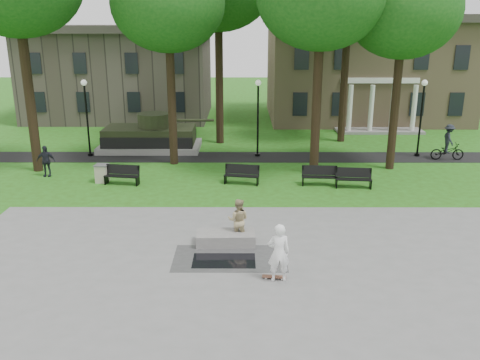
# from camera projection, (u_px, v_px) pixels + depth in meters

# --- Properties ---
(ground) EXTENTS (120.00, 120.00, 0.00)m
(ground) POSITION_uv_depth(u_px,v_px,m) (254.00, 234.00, 20.09)
(ground) COLOR #2A5413
(ground) RESTS_ON ground
(plaza) EXTENTS (22.00, 16.00, 0.02)m
(plaza) POSITION_uv_depth(u_px,v_px,m) (258.00, 300.00, 15.31)
(plaza) COLOR gray
(plaza) RESTS_ON ground
(footpath) EXTENTS (44.00, 2.60, 0.01)m
(footpath) POSITION_uv_depth(u_px,v_px,m) (250.00, 157.00, 31.54)
(footpath) COLOR black
(footpath) RESTS_ON ground
(building_right) EXTENTS (17.00, 12.00, 8.60)m
(building_right) POSITION_uv_depth(u_px,v_px,m) (364.00, 67.00, 43.59)
(building_right) COLOR #9E8460
(building_right) RESTS_ON ground
(building_left) EXTENTS (15.00, 10.00, 7.20)m
(building_left) POSITION_uv_depth(u_px,v_px,m) (122.00, 75.00, 44.35)
(building_left) COLOR #4C443D
(building_left) RESTS_ON ground
(tree_1) EXTENTS (6.20, 6.20, 11.63)m
(tree_1) POSITION_uv_depth(u_px,v_px,m) (168.00, 4.00, 27.47)
(tree_1) COLOR black
(tree_1) RESTS_ON ground
(tree_3) EXTENTS (6.00, 6.00, 11.19)m
(tree_3) POSITION_uv_depth(u_px,v_px,m) (404.00, 11.00, 26.58)
(tree_3) COLOR black
(tree_3) RESTS_ON ground
(lamp_left) EXTENTS (0.36, 0.36, 4.73)m
(lamp_left) POSITION_uv_depth(u_px,v_px,m) (86.00, 112.00, 31.03)
(lamp_left) COLOR black
(lamp_left) RESTS_ON ground
(lamp_mid) EXTENTS (0.36, 0.36, 4.73)m
(lamp_mid) POSITION_uv_depth(u_px,v_px,m) (258.00, 112.00, 31.00)
(lamp_mid) COLOR black
(lamp_mid) RESTS_ON ground
(lamp_right) EXTENTS (0.36, 0.36, 4.73)m
(lamp_right) POSITION_uv_depth(u_px,v_px,m) (422.00, 112.00, 30.97)
(lamp_right) COLOR black
(lamp_right) RESTS_ON ground
(tank_monument) EXTENTS (7.45, 3.40, 2.40)m
(tank_monument) POSITION_uv_depth(u_px,v_px,m) (151.00, 137.00, 33.22)
(tank_monument) COLOR gray
(tank_monument) RESTS_ON ground
(puddle) EXTENTS (2.20, 1.20, 0.00)m
(puddle) POSITION_uv_depth(u_px,v_px,m) (224.00, 261.00, 17.80)
(puddle) COLOR black
(puddle) RESTS_ON plaza
(concrete_block) EXTENTS (2.23, 1.07, 0.45)m
(concrete_block) POSITION_uv_depth(u_px,v_px,m) (226.00, 238.00, 19.12)
(concrete_block) COLOR gray
(concrete_block) RESTS_ON plaza
(skateboard) EXTENTS (0.80, 0.29, 0.07)m
(skateboard) POSITION_uv_depth(u_px,v_px,m) (274.00, 277.00, 16.57)
(skateboard) COLOR brown
(skateboard) RESTS_ON plaza
(skateboarder) EXTENTS (0.75, 0.52, 1.97)m
(skateboarder) POSITION_uv_depth(u_px,v_px,m) (279.00, 253.00, 16.15)
(skateboarder) COLOR white
(skateboarder) RESTS_ON plaza
(friend_watching) EXTENTS (0.90, 0.74, 1.69)m
(friend_watching) POSITION_uv_depth(u_px,v_px,m) (238.00, 220.00, 19.19)
(friend_watching) COLOR tan
(friend_watching) RESTS_ON plaza
(pedestrian_walker) EXTENTS (1.02, 0.46, 1.71)m
(pedestrian_walker) POSITION_uv_depth(u_px,v_px,m) (46.00, 161.00, 27.41)
(pedestrian_walker) COLOR #20202A
(pedestrian_walker) RESTS_ON ground
(cyclist) EXTENTS (2.01, 1.14, 2.19)m
(cyclist) POSITION_uv_depth(u_px,v_px,m) (448.00, 145.00, 30.70)
(cyclist) COLOR black
(cyclist) RESTS_ON ground
(park_bench_0) EXTENTS (1.85, 0.80, 1.00)m
(park_bench_0) POSITION_uv_depth(u_px,v_px,m) (122.00, 174.00, 26.17)
(park_bench_0) COLOR black
(park_bench_0) RESTS_ON ground
(park_bench_1) EXTENTS (1.85, 0.86, 1.00)m
(park_bench_1) POSITION_uv_depth(u_px,v_px,m) (241.00, 174.00, 26.23)
(park_bench_1) COLOR black
(park_bench_1) RESTS_ON ground
(park_bench_2) EXTENTS (1.82, 0.63, 1.00)m
(park_bench_2) POSITION_uv_depth(u_px,v_px,m) (319.00, 175.00, 26.02)
(park_bench_2) COLOR black
(park_bench_2) RESTS_ON ground
(park_bench_3) EXTENTS (1.83, 0.68, 1.00)m
(park_bench_3) POSITION_uv_depth(u_px,v_px,m) (353.00, 177.00, 25.63)
(park_bench_3) COLOR black
(park_bench_3) RESTS_ON ground
(trash_bin) EXTENTS (0.71, 0.71, 0.96)m
(trash_bin) POSITION_uv_depth(u_px,v_px,m) (102.00, 173.00, 26.49)
(trash_bin) COLOR #BDB69B
(trash_bin) RESTS_ON ground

